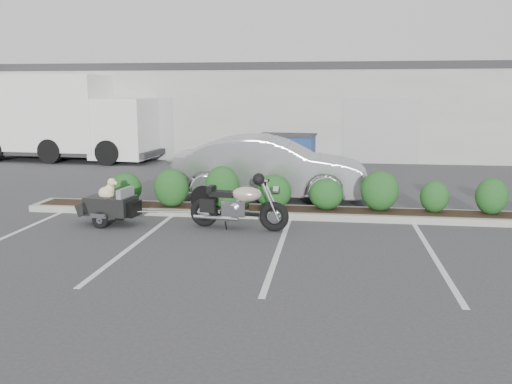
# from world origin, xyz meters

# --- Properties ---
(ground) EXTENTS (90.00, 90.00, 0.00)m
(ground) POSITION_xyz_m (0.00, 0.00, 0.00)
(ground) COLOR #38383A
(ground) RESTS_ON ground
(planter_kerb) EXTENTS (12.00, 1.00, 0.15)m
(planter_kerb) POSITION_xyz_m (1.00, 2.20, 0.07)
(planter_kerb) COLOR #9E9E93
(planter_kerb) RESTS_ON ground
(building) EXTENTS (26.00, 10.00, 4.00)m
(building) POSITION_xyz_m (0.00, 17.00, 2.00)
(building) COLOR #9EA099
(building) RESTS_ON ground
(motorcycle) EXTENTS (2.15, 0.82, 1.23)m
(motorcycle) POSITION_xyz_m (0.21, 0.79, 0.49)
(motorcycle) COLOR black
(motorcycle) RESTS_ON ground
(pet_trailer) EXTENTS (1.73, 0.98, 1.02)m
(pet_trailer) POSITION_xyz_m (-2.57, 0.82, 0.43)
(pet_trailer) COLOR black
(pet_trailer) RESTS_ON ground
(sedan) EXTENTS (5.14, 1.89, 1.68)m
(sedan) POSITION_xyz_m (0.49, 4.00, 0.84)
(sedan) COLOR #B1B2B9
(sedan) RESTS_ON ground
(dumpster) EXTENTS (2.14, 1.56, 1.33)m
(dumpster) POSITION_xyz_m (0.49, 9.43, 0.68)
(dumpster) COLOR navy
(dumpster) RESTS_ON ground
(delivery_truck) EXTENTS (7.79, 3.17, 3.49)m
(delivery_truck) POSITION_xyz_m (-8.77, 11.35, 1.68)
(delivery_truck) COLOR white
(delivery_truck) RESTS_ON ground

